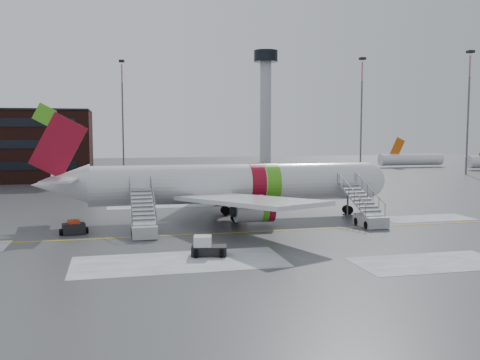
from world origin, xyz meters
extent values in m
plane|color=#494C4F|center=(0.00, 0.00, 0.00)|extent=(260.00, 260.00, 0.00)
cylinder|color=silver|center=(1.52, 6.37, 3.50)|extent=(28.00, 3.80, 3.80)
sphere|color=silver|center=(15.52, 6.37, 3.50)|extent=(3.80, 3.80, 3.80)
cube|color=black|center=(16.56, 6.37, 4.00)|extent=(1.09, 1.60, 0.97)
cone|color=silver|center=(-14.88, 6.37, 3.75)|extent=(5.20, 3.72, 3.72)
cube|color=maroon|center=(-14.98, 6.37, 7.30)|extent=(5.27, 0.30, 6.09)
cube|color=#50B61D|center=(-16.08, 6.37, 10.10)|extent=(2.16, 0.26, 2.16)
cube|color=silver|center=(-14.68, 8.97, 4.40)|extent=(3.07, 4.85, 0.18)
cube|color=silver|center=(-14.68, 3.77, 4.40)|extent=(3.07, 4.85, 0.18)
cube|color=silver|center=(0.52, 14.87, 2.90)|extent=(10.72, 15.97, 1.13)
cube|color=silver|center=(0.52, -2.13, 2.90)|extent=(10.72, 15.97, 1.13)
cylinder|color=silver|center=(2.02, 11.57, 1.55)|extent=(3.40, 2.10, 2.10)
cylinder|color=silver|center=(2.02, 1.17, 1.55)|extent=(3.40, 2.10, 2.10)
cylinder|color=#595B60|center=(13.52, 6.37, 0.90)|extent=(0.20, 0.20, 1.80)
cylinder|color=black|center=(13.52, 6.37, 0.45)|extent=(0.90, 0.56, 0.90)
cylinder|color=black|center=(1.02, 8.77, 0.45)|extent=(0.90, 0.56, 0.90)
cylinder|color=black|center=(1.02, 3.97, 0.45)|extent=(0.90, 0.56, 0.90)
cube|color=#ABADB2|center=(12.44, -0.93, 0.55)|extent=(2.00, 3.20, 1.00)
cube|color=#ABADB2|center=(12.44, 1.17, 2.23)|extent=(1.90, 5.87, 2.52)
cube|color=#ABADB2|center=(12.44, 4.47, 3.40)|extent=(1.90, 1.40, 0.15)
cylinder|color=#595B60|center=(12.44, 4.07, 1.70)|extent=(0.16, 0.16, 3.40)
cylinder|color=black|center=(11.54, -1.93, 0.35)|extent=(0.25, 0.70, 0.70)
cylinder|color=black|center=(13.34, 0.07, 0.35)|extent=(0.25, 0.70, 0.70)
cube|color=#AFB2B7|center=(-7.80, -0.93, 0.55)|extent=(2.00, 3.20, 1.00)
cube|color=#AFB2B7|center=(-7.80, 1.17, 2.23)|extent=(1.90, 5.87, 2.52)
cube|color=#AFB2B7|center=(-7.80, 4.47, 3.40)|extent=(1.90, 1.40, 0.15)
cylinder|color=#595B60|center=(-7.80, 4.07, 1.70)|extent=(0.16, 0.16, 3.40)
cylinder|color=black|center=(-8.70, -1.93, 0.35)|extent=(0.25, 0.70, 0.70)
cylinder|color=black|center=(-6.90, 0.07, 0.35)|extent=(0.25, 0.70, 0.70)
cube|color=black|center=(-3.78, -8.70, 0.39)|extent=(2.63, 1.74, 0.61)
cube|color=silver|center=(-4.21, -8.62, 1.00)|extent=(1.42, 1.42, 0.78)
cube|color=black|center=(-4.21, -8.62, 1.30)|extent=(1.24, 1.30, 0.13)
cylinder|color=black|center=(-4.75, -9.13, 0.30)|extent=(0.37, 0.65, 0.61)
cylinder|color=black|center=(-3.04, -9.46, 0.30)|extent=(0.37, 0.65, 0.61)
cylinder|color=black|center=(-4.52, -7.94, 0.30)|extent=(0.37, 0.65, 0.61)
cylinder|color=black|center=(-2.82, -8.26, 0.30)|extent=(0.37, 0.65, 0.61)
cube|color=black|center=(-13.47, 1.47, 0.49)|extent=(1.98, 1.43, 0.90)
cube|color=red|center=(-13.47, 1.47, 1.03)|extent=(1.08, 1.15, 0.36)
cylinder|color=black|center=(-14.19, 1.47, 0.27)|extent=(0.99, 0.71, 0.54)
cylinder|color=black|center=(-12.76, 1.47, 0.27)|extent=(0.99, 0.71, 0.54)
cylinder|color=#B2B5BA|center=(30.00, 95.00, 14.00)|extent=(3.00, 3.00, 28.00)
cylinder|color=black|center=(30.00, 95.00, 28.50)|extent=(6.40, 6.40, 3.00)
cylinder|color=#595B60|center=(42.00, 62.00, 9.60)|extent=(0.36, 0.36, 19.20)
cylinder|color=#CC7272|center=(42.00, 62.00, 21.12)|extent=(0.32, 0.32, 4.32)
cube|color=black|center=(42.00, 62.00, 24.00)|extent=(1.20, 1.20, 0.50)
cylinder|color=#595B60|center=(-8.00, 78.00, 9.60)|extent=(0.36, 0.36, 19.20)
cylinder|color=#CC7272|center=(-8.00, 78.00, 21.12)|extent=(0.32, 0.32, 4.32)
cube|color=black|center=(-8.00, 78.00, 24.00)|extent=(1.20, 1.20, 0.50)
cylinder|color=#595B60|center=(58.00, 48.00, 9.60)|extent=(0.36, 0.36, 19.20)
cylinder|color=#CC7272|center=(58.00, 48.00, 21.12)|extent=(0.32, 0.32, 4.32)
cube|color=black|center=(58.00, 48.00, 24.00)|extent=(1.20, 1.20, 0.50)
camera|label=1|loc=(-10.06, -44.67, 8.65)|focal=40.00mm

